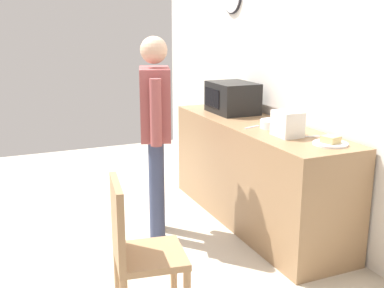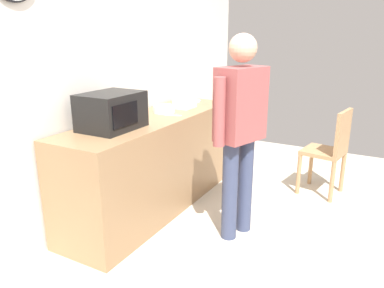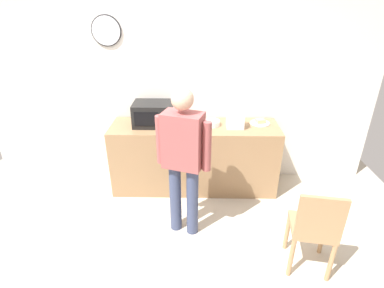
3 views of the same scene
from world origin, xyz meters
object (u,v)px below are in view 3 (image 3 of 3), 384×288
Objects in this scene: salad_bowl at (211,123)px; fork_utensil at (205,130)px; sandwich_plate at (260,122)px; wooden_chair at (314,228)px; person_standing at (183,154)px; microwave at (153,114)px; spoon_utensil at (241,123)px; toaster at (235,120)px.

fork_utensil is (-0.09, -0.16, -0.03)m from salad_bowl.
wooden_chair is at bearing -80.57° from sandwich_plate.
sandwich_plate is 1.64m from wooden_chair.
person_standing reaches higher than salad_bowl.
sandwich_plate is (1.41, 0.06, -0.13)m from microwave.
microwave is 1.95× the size of sandwich_plate.
spoon_utensil is 1.26m from person_standing.
spoon_utensil is (1.16, 0.07, -0.15)m from microwave.
toaster is 0.23× the size of wooden_chair.
fork_utensil is 0.54m from spoon_utensil.
toaster is at bearing -12.24° from salad_bowl.
salad_bowl is (-0.65, -0.07, 0.02)m from sandwich_plate.
salad_bowl is at bearing -1.11° from microwave.
toaster is at bearing -122.06° from spoon_utensil.
microwave is at bearing 175.70° from toaster.
microwave is 0.77m from salad_bowl.
microwave is 2.27× the size of toaster.
sandwich_plate is at bearing 2.38° from microwave.
person_standing reaches higher than fork_utensil.
salad_bowl is at bearing 121.45° from wooden_chair.
sandwich_plate is 1.17× the size of salad_bowl.
salad_bowl reaches higher than wooden_chair.
spoon_utensil is at bearing 26.82° from fork_utensil.
fork_utensil is 0.18× the size of wooden_chair.
toaster is 1.63m from wooden_chair.
spoon_utensil is 1.71m from wooden_chair.
spoon_utensil is at bearing 57.94° from toaster.
toaster is 1.29× the size of spoon_utensil.
fork_utensil is 1.00× the size of spoon_utensil.
microwave reaches higher than toaster.
salad_bowl reaches higher than fork_utensil.
sandwich_plate is at bearing 17.25° from fork_utensil.
person_standing is (-0.98, -1.01, 0.04)m from sandwich_plate.
toaster is at bearing -158.43° from sandwich_plate.
microwave is 2.32m from wooden_chair.
fork_utensil is (0.67, -0.17, -0.15)m from microwave.
wooden_chair is at bearing -41.96° from microwave.
wooden_chair is (1.67, -1.50, -0.55)m from microwave.
sandwich_plate is 0.27× the size of wooden_chair.
microwave is at bearing 165.80° from fork_utensil.
salad_bowl is at bearing 70.93° from person_standing.
sandwich_plate is 0.15× the size of person_standing.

